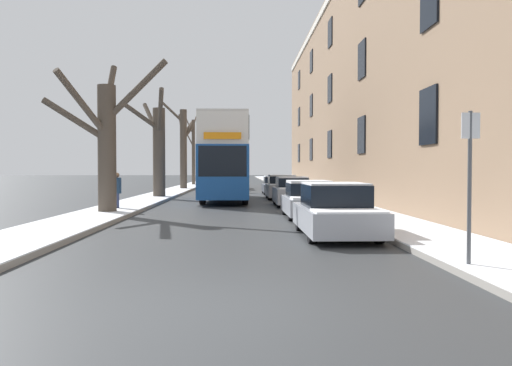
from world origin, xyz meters
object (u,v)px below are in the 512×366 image
object	(u,v)px
parked_car_1	(309,200)
oncoming_van	(223,176)
bare_tree_left_3	(193,150)
parked_car_0	(335,212)
bare_tree_left_1	(158,147)
double_decker_bus	(226,155)
pedestrian_left_sidewalk	(117,190)
bare_tree_left_0	(106,140)
street_sign_post	(470,181)
parked_car_4	(275,186)
parked_car_3	(282,188)
bare_tree_left_2	(183,145)
parked_car_2	(292,192)

from	to	relation	value
parked_car_1	oncoming_van	size ratio (longest dim) A/B	0.69
bare_tree_left_3	parked_car_0	xyz separation A→B (m)	(7.77, -42.27, -3.28)
bare_tree_left_1	bare_tree_left_3	size ratio (longest dim) A/B	0.80
bare_tree_left_3	parked_car_1	xyz separation A→B (m)	(7.77, -37.10, -3.29)
double_decker_bus	pedestrian_left_sidewalk	xyz separation A→B (m)	(-4.40, -7.39, -1.71)
bare_tree_left_0	street_sign_post	size ratio (longest dim) A/B	2.16
bare_tree_left_0	parked_car_4	bearing A→B (deg)	65.38
parked_car_4	oncoming_van	xyz separation A→B (m)	(-4.21, 10.49, 0.60)
parked_car_3	parked_car_4	bearing A→B (deg)	90.00
parked_car_1	bare_tree_left_1	bearing A→B (deg)	121.65
bare_tree_left_2	pedestrian_left_sidewalk	world-z (taller)	bare_tree_left_2
bare_tree_left_1	parked_car_2	world-z (taller)	bare_tree_left_1
parked_car_0	parked_car_4	xyz separation A→B (m)	(0.00, 23.27, -0.03)
bare_tree_left_3	parked_car_2	bearing A→B (deg)	-75.96
parked_car_1	street_sign_post	distance (m)	10.16
parked_car_2	bare_tree_left_2	bearing A→B (deg)	111.06
bare_tree_left_1	parked_car_2	bearing A→B (deg)	-39.58
bare_tree_left_2	parked_car_3	distance (m)	15.78
bare_tree_left_0	parked_car_1	world-z (taller)	bare_tree_left_0
bare_tree_left_0	parked_car_0	world-z (taller)	bare_tree_left_0
parked_car_3	oncoming_van	world-z (taller)	oncoming_van
double_decker_bus	oncoming_van	distance (m)	18.37
parked_car_1	parked_car_4	world-z (taller)	parked_car_1
parked_car_0	parked_car_2	xyz separation A→B (m)	(0.00, 11.22, 0.01)
bare_tree_left_0	parked_car_0	xyz separation A→B (m)	(7.77, -6.32, -2.27)
bare_tree_left_2	parked_car_3	world-z (taller)	bare_tree_left_2
bare_tree_left_3	parked_car_2	xyz separation A→B (m)	(7.77, -31.06, -3.26)
bare_tree_left_3	double_decker_bus	world-z (taller)	bare_tree_left_3
bare_tree_left_1	oncoming_van	size ratio (longest dim) A/B	1.12
parked_car_2	oncoming_van	xyz separation A→B (m)	(-4.21, 22.54, 0.55)
parked_car_2	oncoming_van	size ratio (longest dim) A/B	0.69
parked_car_4	street_sign_post	bearing A→B (deg)	-87.21
bare_tree_left_0	pedestrian_left_sidewalk	bearing A→B (deg)	90.42
bare_tree_left_3	parked_car_4	bearing A→B (deg)	-67.77
parked_car_2	parked_car_4	distance (m)	12.05
bare_tree_left_1	parked_car_3	world-z (taller)	bare_tree_left_1
parked_car_1	parked_car_3	xyz separation A→B (m)	(-0.00, 12.13, 0.04)
double_decker_bus	parked_car_2	bearing A→B (deg)	-51.42
bare_tree_left_3	parked_car_0	distance (m)	43.11
parked_car_3	pedestrian_left_sidewalk	distance (m)	12.08
parked_car_0	oncoming_van	distance (m)	34.02
bare_tree_left_2	pedestrian_left_sidewalk	distance (m)	22.92
parked_car_0	bare_tree_left_0	bearing A→B (deg)	140.85
bare_tree_left_3	street_sign_post	xyz separation A→B (m)	(9.14, -47.12, -2.35)
pedestrian_left_sidewalk	street_sign_post	distance (m)	15.84
bare_tree_left_0	parked_car_1	xyz separation A→B (m)	(7.77, -1.15, -2.29)
double_decker_bus	parked_car_3	distance (m)	4.32
pedestrian_left_sidewalk	double_decker_bus	bearing A→B (deg)	138.66
parked_car_1	parked_car_2	world-z (taller)	parked_car_2
double_decker_bus	parked_car_4	distance (m)	8.75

